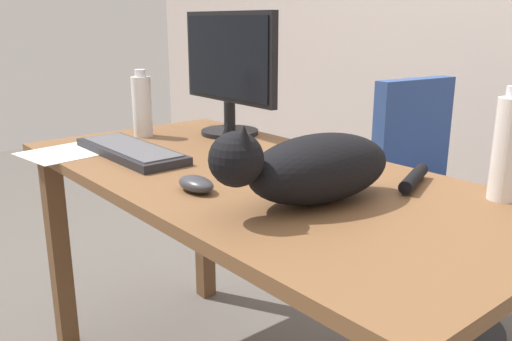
{
  "coord_description": "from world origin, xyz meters",
  "views": [
    {
      "loc": [
        1.04,
        -0.86,
        1.13
      ],
      "look_at": [
        0.15,
        -0.12,
        0.81
      ],
      "focal_mm": 37.56,
      "sensor_mm": 36.0,
      "label": 1
    }
  ],
  "objects_px": {
    "cat": "(312,167)",
    "water_bottle": "(508,148)",
    "monitor": "(229,69)",
    "office_chair": "(434,228)",
    "keyboard": "(131,151)",
    "spray_bottle": "(143,106)",
    "computer_mouse": "(196,184)"
  },
  "relations": [
    {
      "from": "monitor",
      "to": "computer_mouse",
      "type": "bearing_deg",
      "value": -43.91
    },
    {
      "from": "monitor",
      "to": "spray_bottle",
      "type": "distance_m",
      "value": 0.32
    },
    {
      "from": "computer_mouse",
      "to": "water_bottle",
      "type": "relative_size",
      "value": 0.44
    },
    {
      "from": "spray_bottle",
      "to": "water_bottle",
      "type": "bearing_deg",
      "value": 14.12
    },
    {
      "from": "monitor",
      "to": "computer_mouse",
      "type": "relative_size",
      "value": 4.37
    },
    {
      "from": "keyboard",
      "to": "computer_mouse",
      "type": "distance_m",
      "value": 0.42
    },
    {
      "from": "cat",
      "to": "water_bottle",
      "type": "xyz_separation_m",
      "value": [
        0.26,
        0.34,
        0.04
      ]
    },
    {
      "from": "keyboard",
      "to": "spray_bottle",
      "type": "xyz_separation_m",
      "value": [
        -0.22,
        0.16,
        0.09
      ]
    },
    {
      "from": "keyboard",
      "to": "water_bottle",
      "type": "height_order",
      "value": "water_bottle"
    },
    {
      "from": "keyboard",
      "to": "computer_mouse",
      "type": "xyz_separation_m",
      "value": [
        0.42,
        -0.05,
        0.0
      ]
    },
    {
      "from": "office_chair",
      "to": "water_bottle",
      "type": "bearing_deg",
      "value": -48.23
    },
    {
      "from": "cat",
      "to": "water_bottle",
      "type": "bearing_deg",
      "value": 53.42
    },
    {
      "from": "office_chair",
      "to": "keyboard",
      "type": "height_order",
      "value": "office_chair"
    },
    {
      "from": "office_chair",
      "to": "spray_bottle",
      "type": "xyz_separation_m",
      "value": [
        -0.65,
        -0.8,
        0.45
      ]
    },
    {
      "from": "computer_mouse",
      "to": "water_bottle",
      "type": "xyz_separation_m",
      "value": [
        0.48,
        0.49,
        0.1
      ]
    },
    {
      "from": "monitor",
      "to": "keyboard",
      "type": "distance_m",
      "value": 0.46
    },
    {
      "from": "spray_bottle",
      "to": "computer_mouse",
      "type": "bearing_deg",
      "value": -18.32
    },
    {
      "from": "office_chair",
      "to": "monitor",
      "type": "relative_size",
      "value": 1.94
    },
    {
      "from": "office_chair",
      "to": "monitor",
      "type": "bearing_deg",
      "value": -131.44
    },
    {
      "from": "monitor",
      "to": "cat",
      "type": "height_order",
      "value": "monitor"
    },
    {
      "from": "water_bottle",
      "to": "spray_bottle",
      "type": "bearing_deg",
      "value": -165.88
    },
    {
      "from": "keyboard",
      "to": "water_bottle",
      "type": "distance_m",
      "value": 1.01
    },
    {
      "from": "computer_mouse",
      "to": "spray_bottle",
      "type": "height_order",
      "value": "spray_bottle"
    },
    {
      "from": "keyboard",
      "to": "spray_bottle",
      "type": "bearing_deg",
      "value": 142.89
    },
    {
      "from": "monitor",
      "to": "spray_bottle",
      "type": "height_order",
      "value": "monitor"
    },
    {
      "from": "water_bottle",
      "to": "spray_bottle",
      "type": "distance_m",
      "value": 1.15
    },
    {
      "from": "office_chair",
      "to": "spray_bottle",
      "type": "height_order",
      "value": "spray_bottle"
    },
    {
      "from": "keyboard",
      "to": "cat",
      "type": "bearing_deg",
      "value": 8.99
    },
    {
      "from": "office_chair",
      "to": "cat",
      "type": "xyz_separation_m",
      "value": [
        0.21,
        -0.86,
        0.42
      ]
    },
    {
      "from": "spray_bottle",
      "to": "monitor",
      "type": "bearing_deg",
      "value": 56.21
    },
    {
      "from": "water_bottle",
      "to": "spray_bottle",
      "type": "height_order",
      "value": "water_bottle"
    },
    {
      "from": "computer_mouse",
      "to": "spray_bottle",
      "type": "xyz_separation_m",
      "value": [
        -0.63,
        0.21,
        0.09
      ]
    }
  ]
}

